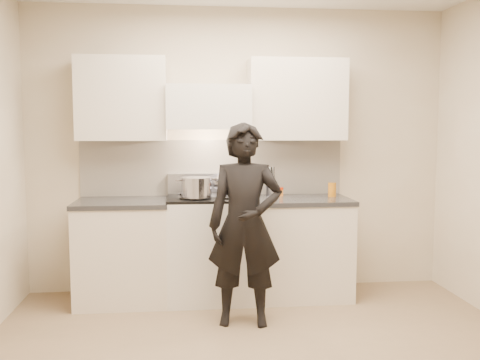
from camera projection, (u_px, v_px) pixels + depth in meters
name	position (u px, v px, depth m)	size (l,w,h in m)	color
room_shell	(250.00, 123.00, 3.76)	(4.04, 3.54, 2.70)	beige
stove	(210.00, 247.00, 4.89)	(0.76, 0.65, 0.96)	silver
counter_right	(299.00, 247.00, 4.97)	(0.92, 0.67, 0.92)	beige
counter_left	(123.00, 251.00, 4.81)	(0.82, 0.67, 0.92)	beige
wok	(230.00, 182.00, 4.99)	(0.36, 0.44, 0.29)	#A2A3B6
stock_pot	(197.00, 187.00, 4.67)	(0.36, 0.33, 0.18)	#A2A3B6
utensil_crock	(271.00, 187.00, 5.08)	(0.10, 0.10, 0.28)	#9B9CAA
spice_jar	(281.00, 192.00, 5.06)	(0.04, 0.04, 0.08)	orange
oil_glass	(332.00, 190.00, 5.02)	(0.08, 0.08, 0.13)	#AF6412
person	(245.00, 225.00, 4.22)	(0.59, 0.39, 1.61)	black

